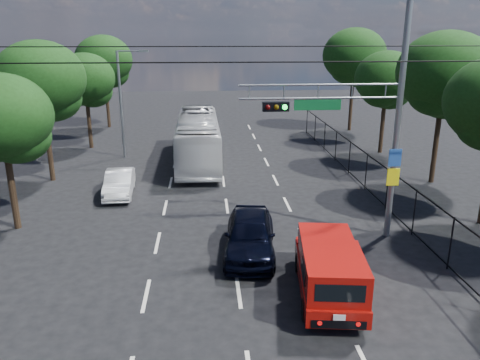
{
  "coord_description": "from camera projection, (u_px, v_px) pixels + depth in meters",
  "views": [
    {
      "loc": [
        -0.97,
        -9.47,
        8.09
      ],
      "look_at": [
        0.3,
        7.3,
        2.8
      ],
      "focal_mm": 35.0,
      "sensor_mm": 36.0,
      "label": 1
    }
  ],
  "objects": [
    {
      "name": "tree_left_d",
      "position": [
        86.0,
        83.0,
        33.22
      ],
      "size": [
        4.2,
        4.2,
        6.83
      ],
      "color": "black",
      "rests_on": "ground"
    },
    {
      "name": "navy_hatchback",
      "position": [
        250.0,
        234.0,
        17.76
      ],
      "size": [
        2.38,
        4.85,
        1.59
      ],
      "primitive_type": "imported",
      "rotation": [
        0.0,
        0.0,
        -0.11
      ],
      "color": "black",
      "rests_on": "ground"
    },
    {
      "name": "tree_left_c",
      "position": [
        42.0,
        85.0,
        25.38
      ],
      "size": [
        4.8,
        4.8,
        7.8
      ],
      "color": "black",
      "rests_on": "ground"
    },
    {
      "name": "white_van",
      "position": [
        119.0,
        183.0,
        24.34
      ],
      "size": [
        1.58,
        3.94,
        1.27
      ],
      "primitive_type": "imported",
      "rotation": [
        0.0,
        0.0,
        0.06
      ],
      "color": "silver",
      "rests_on": "ground"
    },
    {
      "name": "streetlight_left",
      "position": [
        123.0,
        99.0,
        30.8
      ],
      "size": [
        2.09,
        0.22,
        7.08
      ],
      "color": "slate",
      "rests_on": "ground"
    },
    {
      "name": "tree_right_e",
      "position": [
        354.0,
        60.0,
        39.12
      ],
      "size": [
        5.28,
        5.28,
        8.58
      ],
      "color": "black",
      "rests_on": "ground"
    },
    {
      "name": "lane_markings",
      "position": [
        225.0,
        193.0,
        24.82
      ],
      "size": [
        6.12,
        38.0,
        0.01
      ],
      "color": "beige",
      "rests_on": "ground"
    },
    {
      "name": "utility_wires",
      "position": [
        229.0,
        57.0,
        17.74
      ],
      "size": [
        22.0,
        5.04,
        0.74
      ],
      "color": "black",
      "rests_on": "ground"
    },
    {
      "name": "tree_right_c",
      "position": [
        444.0,
        79.0,
        24.93
      ],
      "size": [
        5.1,
        5.1,
        8.29
      ],
      "color": "black",
      "rests_on": "ground"
    },
    {
      "name": "signal_mast",
      "position": [
        368.0,
        111.0,
        17.92
      ],
      "size": [
        6.43,
        0.39,
        9.5
      ],
      "color": "slate",
      "rests_on": "ground"
    },
    {
      "name": "red_pickup",
      "position": [
        329.0,
        268.0,
        14.81
      ],
      "size": [
        2.38,
        5.12,
        1.84
      ],
      "color": "black",
      "rests_on": "ground"
    },
    {
      "name": "white_bus",
      "position": [
        198.0,
        139.0,
        30.33
      ],
      "size": [
        2.75,
        11.19,
        3.11
      ],
      "primitive_type": "imported",
      "rotation": [
        0.0,
        0.0,
        0.01
      ],
      "color": "silver",
      "rests_on": "ground"
    },
    {
      "name": "tree_left_e",
      "position": [
        104.0,
        64.0,
        40.57
      ],
      "size": [
        4.92,
        4.92,
        7.99
      ],
      "color": "black",
      "rests_on": "ground"
    },
    {
      "name": "fence_right",
      "position": [
        378.0,
        181.0,
        23.32
      ],
      "size": [
        0.06,
        34.03,
        2.0
      ],
      "color": "black",
      "rests_on": "ground"
    },
    {
      "name": "tree_right_d",
      "position": [
        386.0,
        83.0,
        31.82
      ],
      "size": [
        4.32,
        4.32,
        7.02
      ],
      "color": "black",
      "rests_on": "ground"
    },
    {
      "name": "tree_left_b",
      "position": [
        3.0,
        123.0,
        19.01
      ],
      "size": [
        4.08,
        4.08,
        6.63
      ],
      "color": "black",
      "rests_on": "ground"
    }
  ]
}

